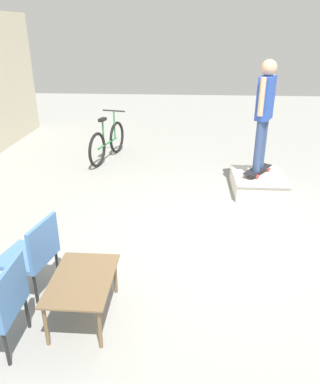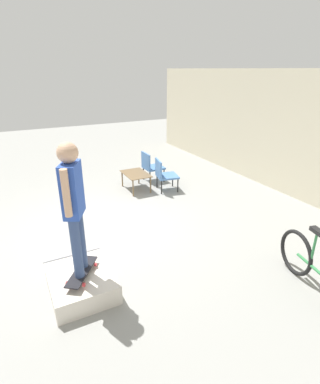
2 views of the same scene
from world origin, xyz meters
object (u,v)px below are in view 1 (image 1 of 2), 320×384
at_px(person_skater, 265,107).
at_px(patio_chair_right, 33,252).
at_px(skateboard_on_ramp, 258,170).
at_px(bicycle, 108,142).
at_px(skate_ramp_box, 258,183).
at_px(coffee_table, 82,283).

relative_size(person_skater, patio_chair_right, 2.15).
height_order(skateboard_on_ramp, bicycle, bicycle).
distance_m(person_skater, patio_chair_right, 4.23).
xyz_separation_m(person_skater, bicycle, (1.50, 2.95, -1.09)).
relative_size(skateboard_on_ramp, person_skater, 0.39).
relative_size(person_skater, bicycle, 1.07).
bearing_deg(person_skater, skateboard_on_ramp, -153.79).
relative_size(patio_chair_right, bicycle, 0.50).
xyz_separation_m(skateboard_on_ramp, patio_chair_right, (-2.96, 2.85, 0.09)).
bearing_deg(skate_ramp_box, patio_chair_right, 135.22).
height_order(skate_ramp_box, person_skater, person_skater).
bearing_deg(bicycle, skate_ramp_box, -104.45).
relative_size(coffee_table, patio_chair_right, 1.04).
distance_m(skate_ramp_box, bicycle, 3.36).
bearing_deg(patio_chair_right, skate_ramp_box, 146.68).
bearing_deg(patio_chair_right, coffee_table, 69.59).
xyz_separation_m(skate_ramp_box, skateboard_on_ramp, (0.07, 0.02, 0.23)).
relative_size(skateboard_on_ramp, coffee_table, 0.81).
bearing_deg(skateboard_on_ramp, patio_chair_right, 171.83).
bearing_deg(coffee_table, bicycle, 8.45).
relative_size(skate_ramp_box, skateboard_on_ramp, 1.52).
relative_size(skate_ramp_box, patio_chair_right, 1.27).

